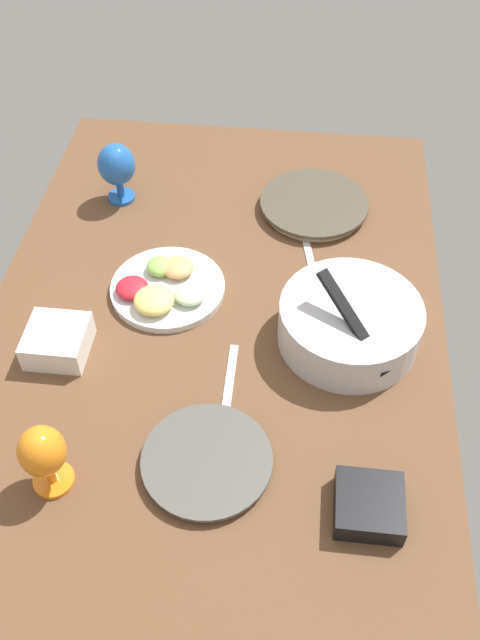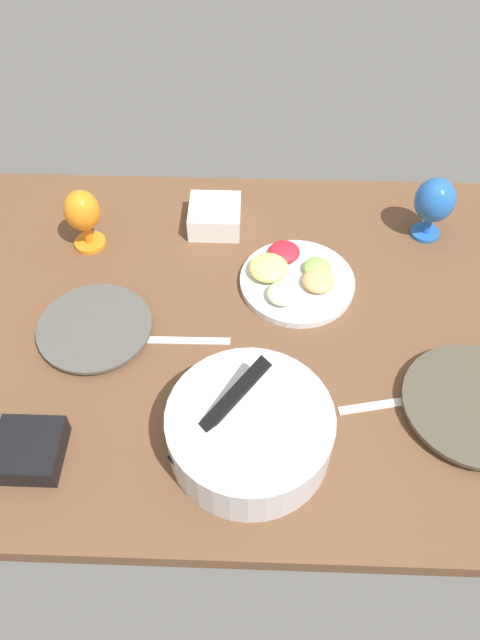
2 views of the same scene
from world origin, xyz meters
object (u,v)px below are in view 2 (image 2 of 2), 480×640
object	(u,v)px
dinner_plate_left	(474,406)
dinner_plate_right	(95,329)
mixing_bowl	(250,429)
square_bowl_black	(29,449)
hurricane_glass_blue	(434,202)
square_bowl_white	(215,215)
hurricane_glass_orange	(83,213)
fruit_platter	(294,278)

from	to	relation	value
dinner_plate_left	dinner_plate_right	world-z (taller)	dinner_plate_left
mixing_bowl	square_bowl_black	xyz separation A→B (cm)	(40.73, 3.92, -2.81)
hurricane_glass_blue	square_bowl_black	size ratio (longest dim) A/B	1.35
dinner_plate_right	mixing_bowl	bearing A→B (deg)	142.64
mixing_bowl	hurricane_glass_blue	bearing A→B (deg)	-125.43
dinner_plate_left	dinner_plate_right	size ratio (longest dim) A/B	1.14
hurricane_glass_blue	square_bowl_white	xyz separation A→B (cm)	(53.36, -1.38, -6.77)
dinner_plate_right	hurricane_glass_blue	bearing A→B (deg)	-156.07
hurricane_glass_orange	hurricane_glass_blue	world-z (taller)	hurricane_glass_blue
fruit_platter	square_bowl_black	world-z (taller)	fruit_platter
hurricane_glass_orange	square_bowl_white	distance (cm)	32.42
square_bowl_white	square_bowl_black	world-z (taller)	square_bowl_white
dinner_plate_right	square_bowl_black	world-z (taller)	square_bowl_black
mixing_bowl	square_bowl_white	world-z (taller)	mixing_bowl
hurricane_glass_blue	dinner_plate_right	bearing A→B (deg)	23.93
square_bowl_black	dinner_plate_left	bearing A→B (deg)	-171.33
hurricane_glass_orange	square_bowl_white	world-z (taller)	hurricane_glass_orange
fruit_platter	hurricane_glass_blue	xyz separation A→B (cm)	(-33.75, -18.29, 8.33)
fruit_platter	mixing_bowl	bearing A→B (deg)	77.47
fruit_platter	hurricane_glass_orange	xyz separation A→B (cm)	(50.43, -11.82, 7.91)
mixing_bowl	hurricane_glass_orange	bearing A→B (deg)	-52.88
fruit_platter	hurricane_glass_orange	world-z (taller)	hurricane_glass_orange
dinner_plate_right	fruit_platter	xyz separation A→B (cm)	(-43.79, -16.12, 0.81)
dinner_plate_left	hurricane_glass_blue	xyz separation A→B (cm)	(0.98, -51.64, 8.86)
dinner_plate_right	mixing_bowl	xyz separation A→B (cm)	(-34.38, 26.25, 4.37)
hurricane_glass_orange	dinner_plate_right	bearing A→B (deg)	103.36
fruit_platter	square_bowl_black	xyz separation A→B (cm)	(50.14, 46.29, 0.75)
hurricane_glass_blue	mixing_bowl	bearing A→B (deg)	54.57
square_bowl_black	dinner_plate_right	bearing A→B (deg)	-101.88
dinner_plate_left	square_bowl_white	xyz separation A→B (cm)	(54.35, -53.02, 2.09)
dinner_plate_left	hurricane_glass_orange	size ratio (longest dim) A/B	1.79
dinner_plate_right	hurricane_glass_blue	size ratio (longest dim) A/B	1.52
dinner_plate_left	hurricane_glass_blue	size ratio (longest dim) A/B	1.73
dinner_plate_right	hurricane_glass_orange	size ratio (longest dim) A/B	1.57
dinner_plate_right	square_bowl_black	xyz separation A→B (cm)	(6.35, 30.17, 1.56)
dinner_plate_left	hurricane_glass_blue	distance (cm)	52.41
hurricane_glass_blue	square_bowl_black	distance (cm)	106.14
dinner_plate_right	hurricane_glass_orange	world-z (taller)	hurricane_glass_orange
dinner_plate_left	hurricane_glass_blue	bearing A→B (deg)	-88.91
dinner_plate_left	square_bowl_white	bearing A→B (deg)	-44.29
hurricane_glass_blue	dinner_plate_left	bearing A→B (deg)	91.09
hurricane_glass_blue	square_bowl_white	bearing A→B (deg)	-1.48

